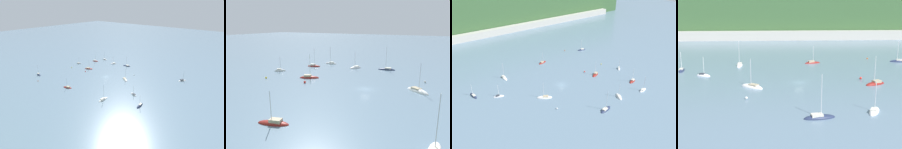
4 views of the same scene
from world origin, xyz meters
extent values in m
plane|color=slate|center=(0.00, 0.00, 0.00)|extent=(600.00, 600.00, 0.00)
ellipsoid|color=maroon|center=(22.28, -3.24, 0.00)|extent=(7.21, 5.06, 1.63)
cube|color=tan|center=(22.78, -3.01, 0.82)|extent=(2.94, 2.55, 0.75)
cylinder|color=silver|center=(21.97, -3.39, 4.51)|extent=(0.14, 0.14, 8.12)
ellipsoid|color=silver|center=(28.89, -30.43, 0.00)|extent=(5.78, 2.24, 1.77)
cube|color=silver|center=(28.44, -30.48, 0.77)|extent=(2.14, 1.37, 0.56)
cylinder|color=#B2B2B7|center=(29.17, -30.40, 4.19)|extent=(0.14, 0.14, 7.41)
ellipsoid|color=#232D4C|center=(-40.44, 18.22, 0.00)|extent=(2.30, 6.58, 1.99)
cube|color=beige|center=(-40.39, 17.70, 0.78)|extent=(1.40, 2.42, 0.47)
cylinder|color=silver|center=(-40.47, 18.54, 3.59)|extent=(0.14, 0.14, 6.08)
ellipsoid|color=silver|center=(-31.03, 10.02, 0.00)|extent=(5.33, 3.43, 1.64)
cube|color=#333842|center=(-31.40, 10.16, 0.69)|extent=(2.13, 1.77, 0.48)
cylinder|color=silver|center=(-30.79, 9.92, 3.42)|extent=(0.14, 0.14, 5.94)
ellipsoid|color=silver|center=(14.59, -26.55, 0.00)|extent=(4.60, 6.10, 1.78)
cube|color=silver|center=(14.36, -26.97, 0.74)|extent=(2.24, 2.52, 0.49)
cylinder|color=silver|center=(14.73, -26.30, 3.71)|extent=(0.14, 0.14, 6.45)
ellipsoid|color=maroon|center=(32.51, -21.41, 0.00)|extent=(6.13, 3.21, 1.64)
cube|color=beige|center=(32.96, -21.31, 0.81)|extent=(2.35, 1.81, 0.71)
cylinder|color=silver|center=(32.22, -21.48, 4.28)|extent=(0.14, 0.14, 7.66)
ellipsoid|color=#232D4C|center=(1.79, -29.53, 0.00)|extent=(7.22, 3.37, 1.55)
cube|color=beige|center=(1.25, -29.62, 0.71)|extent=(2.72, 1.99, 0.58)
cylinder|color=silver|center=(2.14, -29.47, 5.01)|extent=(0.14, 0.14, 9.16)
ellipsoid|color=white|center=(-46.68, -29.41, 0.00)|extent=(5.00, 6.20, 1.13)
cube|color=#333842|center=(-46.40, -29.00, 0.74)|extent=(2.32, 2.58, 0.85)
cylinder|color=silver|center=(-46.86, -29.67, 3.58)|extent=(0.14, 0.14, 6.53)
ellipsoid|color=white|center=(-14.09, -4.64, 0.00)|extent=(7.48, 6.27, 1.99)
cube|color=tan|center=(-13.60, -4.99, 0.79)|extent=(3.17, 2.94, 0.49)
cylinder|color=silver|center=(-14.39, -4.43, 4.39)|extent=(0.14, 0.14, 7.69)
ellipsoid|color=maroon|center=(7.56, 29.71, 0.00)|extent=(6.74, 3.81, 1.31)
cube|color=tan|center=(7.07, 29.56, 0.72)|extent=(2.63, 2.05, 0.72)
cylinder|color=silver|center=(7.87, 29.80, 3.53)|extent=(0.14, 0.14, 6.33)
ellipsoid|color=white|center=(-20.84, 25.98, 0.00)|extent=(2.32, 7.33, 1.51)
cube|color=beige|center=(-20.81, 26.56, 0.74)|extent=(1.53, 2.67, 0.65)
cylinder|color=silver|center=(-20.85, 25.62, 4.87)|extent=(0.14, 0.14, 8.91)
ellipsoid|color=silver|center=(39.09, -6.82, 0.00)|extent=(4.49, 3.78, 1.97)
cube|color=beige|center=(39.39, -6.60, 0.83)|extent=(1.88, 1.72, 0.57)
cylinder|color=silver|center=(38.90, -6.96, 3.19)|extent=(0.14, 0.14, 5.29)
ellipsoid|color=#232D4C|center=(42.52, 30.37, 0.00)|extent=(6.63, 3.15, 1.76)
cube|color=beige|center=(43.02, 30.26, 0.84)|extent=(2.52, 1.72, 0.70)
cylinder|color=silver|center=(42.21, 30.44, 4.28)|extent=(0.14, 0.14, 7.60)
sphere|color=orange|center=(31.84, 36.91, 0.31)|extent=(0.62, 0.62, 0.62)
sphere|color=red|center=(19.64, 3.01, 0.39)|extent=(0.77, 0.77, 0.77)
sphere|color=white|center=(-14.78, -15.64, 0.35)|extent=(0.69, 0.69, 0.69)
sphere|color=yellow|center=(35.34, 4.34, 0.31)|extent=(0.62, 0.62, 0.62)
camera|label=1|loc=(-80.35, 89.86, 51.98)|focal=28.00mm
camera|label=2|loc=(-21.63, 58.24, 19.04)|focal=35.00mm
camera|label=3|loc=(-61.54, -79.31, 59.19)|focal=35.00mm
camera|label=4|loc=(-7.70, -91.30, 24.35)|focal=50.00mm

